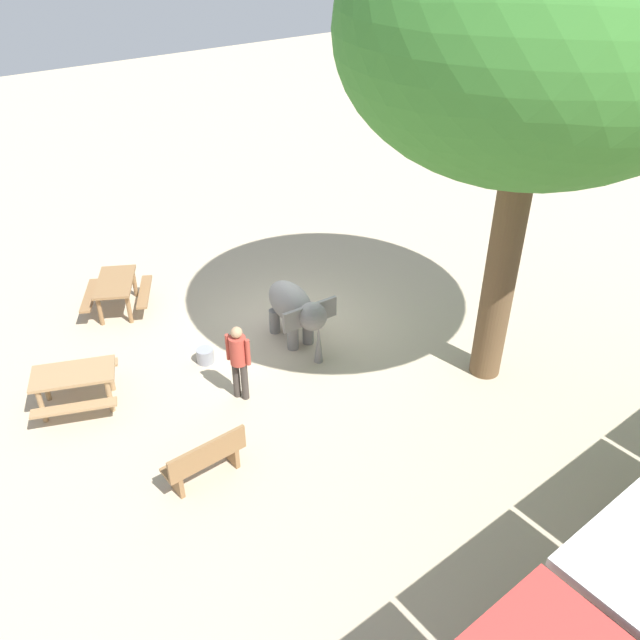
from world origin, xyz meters
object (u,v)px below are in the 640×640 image
shade_tree_main (543,29)px  picnic_table_far (116,288)px  wooden_bench (205,458)px  elephant (295,309)px  feed_bucket (205,356)px  person_handler (239,357)px  picnic_table_near (74,381)px

shade_tree_main → picnic_table_far: shade_tree_main is taller
wooden_bench → picnic_table_far: 6.04m
shade_tree_main → wooden_bench: (5.95, -0.91, -6.01)m
elephant → feed_bucket: (1.94, -0.55, -0.68)m
elephant → person_handler: (1.95, 0.87, 0.11)m
shade_tree_main → picnic_table_far: size_ratio=4.35×
person_handler → shade_tree_main: bearing=-57.0°
elephant → feed_bucket: bearing=-101.6°
picnic_table_near → picnic_table_far: (-2.01, -2.79, 0.00)m
elephant → picnic_table_near: size_ratio=0.96×
shade_tree_main → wooden_bench: shade_tree_main is taller
shade_tree_main → feed_bucket: shade_tree_main is taller
wooden_bench → feed_bucket: wooden_bench is taller
wooden_bench → picnic_table_far: size_ratio=0.69×
person_handler → picnic_table_near: person_handler is taller
shade_tree_main → picnic_table_far: (4.91, -6.86, -5.90)m
wooden_bench → shade_tree_main: bearing=-9.3°
elephant → wooden_bench: (3.54, 2.34, -0.37)m
shade_tree_main → picnic_table_near: 9.96m
person_handler → picnic_table_far: bearing=68.5°
shade_tree_main → elephant: bearing=-53.4°
person_handler → picnic_table_far: person_handler is taller
elephant → person_handler: bearing=-61.7°
picnic_table_near → feed_bucket: size_ratio=5.47×
shade_tree_main → picnic_table_far: bearing=-54.4°
picnic_table_near → elephant: bearing=13.5°
picnic_table_far → feed_bucket: picnic_table_far is taller
elephant → feed_bucket: 2.12m
person_handler → wooden_bench: 2.21m
person_handler → elephant: bearing=-4.4°
elephant → shade_tree_main: size_ratio=0.21×
elephant → picnic_table_far: (2.50, -3.62, -0.25)m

